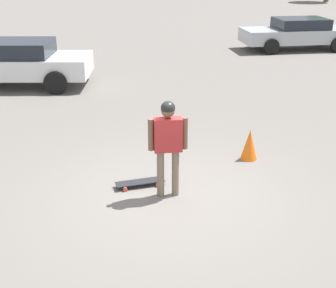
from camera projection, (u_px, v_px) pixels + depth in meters
name	position (u px, v px, depth m)	size (l,w,h in m)	color
ground_plane	(168.00, 195.00, 8.00)	(220.00, 220.00, 0.00)	slate
person	(168.00, 138.00, 7.61)	(0.54, 0.43, 1.67)	#7A6B56
skateboard	(140.00, 182.00, 8.28)	(0.76, 0.79, 0.09)	#232328
car_parked_near	(16.00, 62.00, 14.39)	(4.90, 3.89, 1.40)	silver
car_parked_far	(298.00, 33.00, 20.06)	(4.81, 4.32, 1.32)	#ADB2B7
traffic_cone	(250.00, 144.00, 9.30)	(0.33, 0.33, 0.62)	orange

